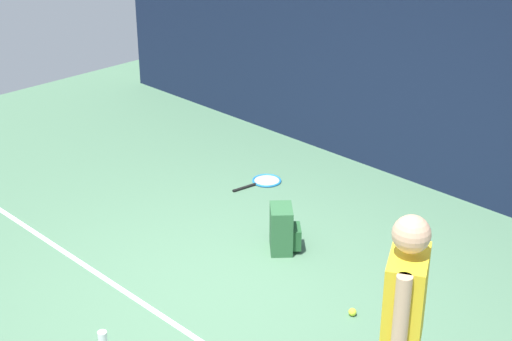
{
  "coord_description": "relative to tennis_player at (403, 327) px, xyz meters",
  "views": [
    {
      "loc": [
        4.16,
        -3.78,
        3.71
      ],
      "look_at": [
        0.0,
        0.4,
        1.0
      ],
      "focal_mm": 54.82,
      "sensor_mm": 36.0,
      "label": 1
    }
  ],
  "objects": [
    {
      "name": "tennis_player",
      "position": [
        0.0,
        0.0,
        0.0
      ],
      "size": [
        0.38,
        0.48,
        1.7
      ],
      "rotation": [
        0.0,
        0.0,
        2.07
      ],
      "color": "black",
      "rests_on": "ground"
    },
    {
      "name": "tennis_ball_near_player",
      "position": [
        -1.1,
        1.0,
        -0.93
      ],
      "size": [
        0.07,
        0.07,
        0.07
      ],
      "primitive_type": "sphere",
      "color": "#CCE033",
      "rests_on": "ground"
    },
    {
      "name": "court_line",
      "position": [
        -2.11,
        -0.1,
        -0.96
      ],
      "size": [
        9.0,
        0.05,
        0.0
      ],
      "primitive_type": "cube",
      "color": "white",
      "rests_on": "ground"
    },
    {
      "name": "tennis_racket",
      "position": [
        -3.36,
        2.29,
        -0.95
      ],
      "size": [
        0.37,
        0.63,
        0.03
      ],
      "rotation": [
        0.0,
        0.0,
        1.41
      ],
      "color": "black",
      "rests_on": "ground"
    },
    {
      "name": "ground_plane",
      "position": [
        -2.11,
        0.5,
        -0.97
      ],
      "size": [
        12.0,
        12.0,
        0.0
      ],
      "primitive_type": "plane",
      "color": "#4C7556"
    },
    {
      "name": "back_fence",
      "position": [
        -2.11,
        3.5,
        0.18
      ],
      "size": [
        10.0,
        0.1,
        2.3
      ],
      "primitive_type": "cube",
      "color": "#141E38",
      "rests_on": "ground"
    },
    {
      "name": "backpack",
      "position": [
        -2.22,
        1.36,
        -0.76
      ],
      "size": [
        0.38,
        0.38,
        0.44
      ],
      "rotation": [
        0.0,
        0.0,
        2.39
      ],
      "color": "#2D6038",
      "rests_on": "ground"
    }
  ]
}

